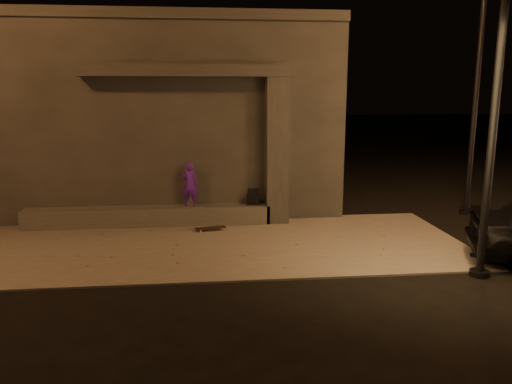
{
  "coord_description": "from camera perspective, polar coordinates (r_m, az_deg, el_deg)",
  "views": [
    {
      "loc": [
        -0.12,
        -8.46,
        3.31
      ],
      "look_at": [
        0.99,
        2.0,
        1.17
      ],
      "focal_mm": 35.0,
      "sensor_mm": 36.0,
      "label": 1
    }
  ],
  "objects": [
    {
      "name": "backpack",
      "position": [
        12.56,
        -0.36,
        -0.78
      ],
      "size": [
        0.33,
        0.24,
        0.44
      ],
      "rotation": [
        0.0,
        0.0,
        -0.13
      ],
      "color": "black",
      "rests_on": "ledge"
    },
    {
      "name": "street_lamp_0",
      "position": [
        9.54,
        26.12,
        13.93
      ],
      "size": [
        0.36,
        0.36,
        6.86
      ],
      "color": "black",
      "rests_on": "ground"
    },
    {
      "name": "column",
      "position": [
        12.43,
        2.39,
        4.7
      ],
      "size": [
        0.55,
        0.55,
        3.6
      ],
      "primitive_type": "cube",
      "color": "#34322F",
      "rests_on": "sidewalk"
    },
    {
      "name": "canopy",
      "position": [
        12.27,
        -8.07,
        13.58
      ],
      "size": [
        5.0,
        0.7,
        0.28
      ],
      "primitive_type": "cube",
      "color": "#34322F",
      "rests_on": "column"
    },
    {
      "name": "sidewalk",
      "position": [
        10.97,
        -5.2,
        -6.01
      ],
      "size": [
        11.0,
        4.4,
        0.04
      ],
      "primitive_type": "cube",
      "color": "#6A645D",
      "rests_on": "ground"
    },
    {
      "name": "street_lamp_2",
      "position": [
        14.55,
        24.26,
        15.28
      ],
      "size": [
        0.36,
        0.36,
        8.03
      ],
      "color": "black",
      "rests_on": "ground"
    },
    {
      "name": "skateboarder",
      "position": [
        12.42,
        -7.59,
        0.87
      ],
      "size": [
        0.44,
        0.33,
        1.1
      ],
      "primitive_type": "imported",
      "rotation": [
        0.0,
        0.0,
        2.97
      ],
      "color": "#581BB0",
      "rests_on": "ledge"
    },
    {
      "name": "ground",
      "position": [
        9.09,
        -4.98,
        -9.92
      ],
      "size": [
        120.0,
        120.0,
        0.0
      ],
      "primitive_type": "plane",
      "color": "black",
      "rests_on": "ground"
    },
    {
      "name": "ledge",
      "position": [
        12.66,
        -12.16,
        -2.69
      ],
      "size": [
        6.0,
        0.55,
        0.45
      ],
      "primitive_type": "cube",
      "color": "#4B4A44",
      "rests_on": "sidewalk"
    },
    {
      "name": "building",
      "position": [
        15.0,
        -9.54,
        8.66
      ],
      "size": [
        9.0,
        5.1,
        5.22
      ],
      "color": "#34322F",
      "rests_on": "ground"
    },
    {
      "name": "skateboard",
      "position": [
        11.94,
        -5.23,
        -4.11
      ],
      "size": [
        0.76,
        0.33,
        0.08
      ],
      "rotation": [
        0.0,
        0.0,
        0.2
      ],
      "color": "black",
      "rests_on": "sidewalk"
    }
  ]
}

